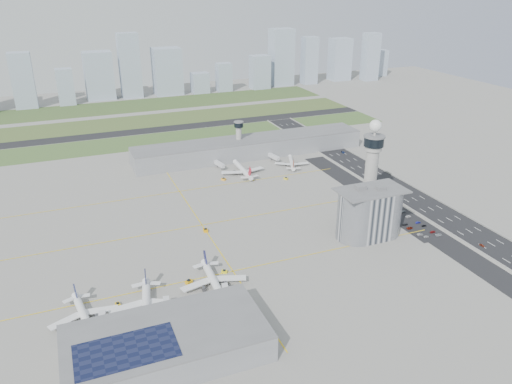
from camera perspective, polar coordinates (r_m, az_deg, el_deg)
name	(u,v)px	position (r m, az deg, el deg)	size (l,w,h in m)	color
ground	(277,234)	(313.88, 2.41, -4.86)	(1000.00, 1000.00, 0.00)	#99968E
grass_strip_0	(166,139)	(508.02, -10.24, 5.97)	(480.00, 50.00, 0.08)	#476630
grass_strip_1	(151,121)	(578.95, -11.87, 7.97)	(480.00, 60.00, 0.08)	#425729
grass_strip_2	(139,105)	(655.61, -13.23, 9.61)	(480.00, 70.00, 0.08)	#375227
runway	(158,130)	(542.87, -11.09, 7.02)	(480.00, 22.00, 0.10)	black
highway	(425,205)	(372.01, 18.78, -1.47)	(28.00, 500.00, 0.10)	black
barrier_left	(409,208)	(363.27, 17.10, -1.75)	(0.60, 500.00, 1.20)	#9E9E99
barrier_right	(441,202)	(380.65, 20.41, -1.05)	(0.60, 500.00, 1.20)	#9E9E99
landside_road	(405,217)	(350.07, 16.67, -2.77)	(18.00, 260.00, 0.08)	black
parking_lot	(414,225)	(340.69, 17.63, -3.63)	(20.00, 44.00, 0.10)	black
taxiway_line_h_0	(233,271)	(276.87, -2.66, -9.03)	(260.00, 0.60, 0.01)	yellow
taxiway_line_h_1	(202,225)	(326.86, -6.20, -3.78)	(260.00, 0.60, 0.01)	yellow
taxiway_line_h_2	(179,191)	(379.77, -8.74, 0.06)	(260.00, 0.60, 0.01)	yellow
taxiway_line_v	(202,225)	(326.86, -6.20, -3.78)	(0.60, 260.00, 0.01)	yellow
control_tower	(372,163)	(339.65, 13.10, 3.24)	(14.00, 14.00, 64.50)	#ADAAA5
secondary_tower	(239,136)	(446.24, -1.98, 6.43)	(8.60, 8.60, 31.90)	#ADAAA5
admin_building	(369,213)	(313.71, 12.82, -2.35)	(42.00, 24.00, 33.50)	#B2B2B7
terminal_pier	(250,147)	(451.09, -0.68, 5.18)	(210.00, 32.00, 15.80)	gray
near_terminal	(166,343)	(222.42, -10.20, -16.65)	(84.00, 42.00, 13.00)	gray
airplane_near_a	(83,312)	(250.81, -19.11, -12.84)	(38.08, 32.37, 10.66)	white
airplane_near_b	(146,301)	(249.06, -12.49, -12.09)	(42.69, 36.29, 11.95)	white
airplane_near_c	(214,278)	(261.16, -4.81, -9.77)	(41.60, 35.36, 11.65)	white
airplane_far_a	(242,166)	(408.58, -1.57, 2.93)	(42.77, 36.35, 11.97)	white
airplane_far_b	(292,160)	(427.52, 4.10, 3.65)	(34.59, 29.40, 9.68)	white
jet_bridge_near_0	(101,334)	(239.37, -17.32, -15.26)	(14.00, 3.00, 5.70)	silver
jet_bridge_near_1	(168,318)	(241.60, -10.06, -14.03)	(14.00, 3.00, 5.70)	silver
jet_bridge_near_2	(229,304)	(247.48, -3.12, -12.63)	(14.00, 3.00, 5.70)	silver
jet_bridge_far_0	(216,163)	(426.59, -4.65, 3.31)	(14.00, 3.00, 5.70)	silver
jet_bridge_far_1	(269,156)	(443.03, 1.53, 4.14)	(14.00, 3.00, 5.70)	silver
tug_0	(118,304)	(259.16, -15.52, -12.26)	(2.10, 3.05, 1.77)	yellow
tug_1	(189,282)	(268.50, -7.69, -10.11)	(2.51, 3.65, 2.12)	#E4A20B
tug_2	(224,271)	(275.37, -3.64, -9.04)	(2.13, 3.10, 1.80)	yellow
tug_3	(205,230)	(318.17, -5.80, -4.34)	(2.51, 3.65, 2.12)	#F19F05
tug_4	(224,179)	(396.74, -3.73, 1.49)	(2.46, 3.58, 2.08)	orange
tug_5	(286,178)	(398.32, 3.44, 1.57)	(2.22, 3.22, 1.87)	yellow
car_lot_0	(426,236)	(327.39, 18.87, -4.83)	(1.40, 3.48, 1.18)	silver
car_lot_1	(420,234)	(328.59, 18.24, -4.62)	(1.36, 3.90, 1.28)	gray
car_lot_2	(410,228)	(334.93, 17.18, -3.94)	(2.03, 4.41, 1.23)	maroon
car_lot_3	(405,224)	(338.72, 16.69, -3.56)	(1.72, 4.23, 1.23)	black
car_lot_4	(398,218)	(346.13, 15.89, -2.88)	(1.35, 3.35, 1.14)	navy
car_lot_5	(391,214)	(349.83, 15.18, -2.49)	(1.39, 3.99, 1.31)	silver
car_lot_6	(439,235)	(331.98, 20.16, -4.61)	(2.09, 4.53, 1.26)	#A7ABB2
car_lot_7	(433,232)	(334.58, 19.55, -4.30)	(1.69, 4.15, 1.21)	maroon
car_lot_8	(424,226)	(340.75, 18.65, -3.66)	(1.39, 3.45, 1.18)	black
car_lot_9	(418,222)	(343.85, 18.03, -3.33)	(1.25, 3.59, 1.18)	navy
car_lot_10	(408,216)	(350.52, 17.02, -2.68)	(1.81, 3.93, 1.09)	white
car_lot_11	(403,211)	(356.61, 16.48, -2.15)	(1.70, 4.18, 1.21)	gray
car_hw_0	(482,245)	(329.36, 24.42, -5.57)	(1.42, 3.54, 1.21)	maroon
car_hw_1	(388,184)	(401.10, 14.91, 0.90)	(1.20, 3.43, 1.13)	black
car_hw_2	(343,152)	(466.52, 9.92, 4.51)	(2.16, 4.69, 1.30)	navy
car_hw_4	(302,137)	(506.87, 5.33, 6.27)	(1.55, 3.85, 1.31)	gray
skyline_bldg_5	(23,81)	(681.70, -25.10, 11.46)	(25.49, 20.39, 66.89)	#9EADC1
skyline_bldg_6	(66,87)	(681.15, -20.94, 11.16)	(20.04, 16.03, 45.20)	#9EADC1
skyline_bldg_7	(99,76)	(700.58, -17.52, 12.58)	(35.76, 28.61, 61.22)	#9EADC1
skyline_bldg_8	(130,66)	(697.97, -14.24, 13.82)	(26.33, 21.06, 83.39)	#9EADC1
skyline_bldg_9	(167,71)	(708.96, -10.10, 13.42)	(36.96, 29.57, 62.11)	#9EADC1
skyline_bldg_10	(200,83)	(713.87, -6.41, 12.29)	(23.01, 18.41, 27.75)	#9EADC1
skyline_bldg_11	(224,77)	(722.60, -3.69, 12.97)	(20.22, 16.18, 38.97)	#9EADC1
skyline_bldg_12	(260,72)	(738.54, 0.44, 13.55)	(26.14, 20.92, 46.89)	#9EADC1
skyline_bldg_13	(281,57)	(762.25, 2.90, 15.13)	(32.26, 25.81, 81.20)	#9EADC1
skyline_bldg_14	(309,61)	(776.19, 6.12, 14.72)	(21.59, 17.28, 68.75)	#9EADC1
skyline_bldg_15	(340,59)	(812.93, 9.56, 14.73)	(30.25, 24.20, 63.40)	#9EADC1
skyline_bldg_16	(370,57)	(819.12, 12.95, 14.82)	(23.04, 18.43, 71.56)	#9EADC1
skyline_bldg_17	(379,63)	(864.24, 13.88, 14.13)	(22.64, 18.11, 41.06)	#9EADC1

